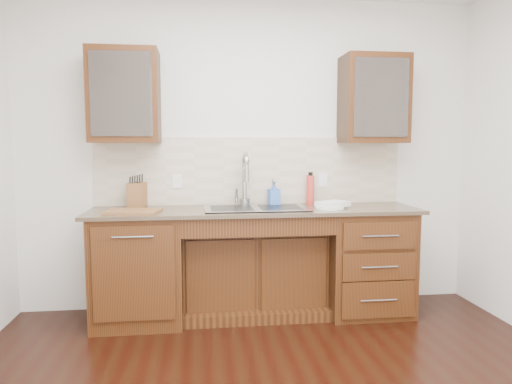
{
  "coord_description": "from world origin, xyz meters",
  "views": [
    {
      "loc": [
        -0.46,
        -2.27,
        1.42
      ],
      "look_at": [
        0.0,
        1.4,
        1.05
      ],
      "focal_mm": 32.0,
      "sensor_mm": 36.0,
      "label": 1
    }
  ],
  "objects": [
    {
      "name": "wall_back",
      "position": [
        0.0,
        1.8,
        1.35
      ],
      "size": [
        4.0,
        0.1,
        2.7
      ],
      "primitive_type": "cube",
      "color": "silver",
      "rests_on": "ground"
    },
    {
      "name": "cup_left_b",
      "position": [
        -0.98,
        1.58,
        1.77
      ],
      "size": [
        0.13,
        0.13,
        0.1
      ],
      "primitive_type": "imported",
      "rotation": [
        0.0,
        0.0,
        -0.27
      ],
      "color": "silver",
      "rests_on": "upper_cabinet_left"
    },
    {
      "name": "cup_left_a",
      "position": [
        -1.2,
        1.58,
        1.77
      ],
      "size": [
        0.15,
        0.15,
        0.1
      ],
      "primitive_type": "imported",
      "rotation": [
        0.0,
        0.0,
        -0.31
      ],
      "color": "white",
      "rests_on": "upper_cabinet_left"
    },
    {
      "name": "knife_block",
      "position": [
        -0.98,
        1.65,
        1.01
      ],
      "size": [
        0.15,
        0.21,
        0.21
      ],
      "primitive_type": "cube",
      "rotation": [
        0.0,
        0.0,
        -0.24
      ],
      "color": "#A37335",
      "rests_on": "countertop"
    },
    {
      "name": "dish_towel",
      "position": [
        0.64,
        1.38,
        0.94
      ],
      "size": [
        0.31,
        0.28,
        0.04
      ],
      "primitive_type": "cube",
      "rotation": [
        0.0,
        0.0,
        0.53
      ],
      "color": "silver",
      "rests_on": "plate"
    },
    {
      "name": "cup_right_b",
      "position": [
        1.13,
        1.58,
        1.77
      ],
      "size": [
        0.12,
        0.12,
        0.1
      ],
      "primitive_type": "imported",
      "rotation": [
        0.0,
        0.0,
        0.2
      ],
      "color": "silver",
      "rests_on": "upper_cabinet_right"
    },
    {
      "name": "cup_right_a",
      "position": [
        0.98,
        1.58,
        1.78
      ],
      "size": [
        0.14,
        0.14,
        0.11
      ],
      "primitive_type": "imported",
      "rotation": [
        0.0,
        0.0,
        -0.05
      ],
      "color": "white",
      "rests_on": "upper_cabinet_right"
    },
    {
      "name": "outlet_left",
      "position": [
        -0.65,
        1.73,
        1.12
      ],
      "size": [
        0.08,
        0.01,
        0.12
      ],
      "primitive_type": "cube",
      "color": "white",
      "rests_on": "backsplash"
    },
    {
      "name": "plate",
      "position": [
        0.6,
        1.34,
        0.92
      ],
      "size": [
        0.3,
        0.3,
        0.01
      ],
      "primitive_type": "cylinder",
      "rotation": [
        0.0,
        0.0,
        0.36
      ],
      "color": "white",
      "rests_on": "countertop"
    },
    {
      "name": "cutting_board",
      "position": [
        -0.97,
        1.32,
        0.92
      ],
      "size": [
        0.44,
        0.35,
        0.02
      ],
      "primitive_type": "cube",
      "rotation": [
        0.0,
        0.0,
        -0.19
      ],
      "color": "brown",
      "rests_on": "countertop"
    },
    {
      "name": "upper_cabinet_right",
      "position": [
        1.05,
        1.58,
        1.83
      ],
      "size": [
        0.55,
        0.34,
        0.75
      ],
      "primitive_type": "cube",
      "color": "#593014",
      "rests_on": "wall_back"
    },
    {
      "name": "base_cabinet_left",
      "position": [
        -0.95,
        1.44,
        0.44
      ],
      "size": [
        0.7,
        0.62,
        0.88
      ],
      "primitive_type": "cube",
      "color": "#593014",
      "rests_on": "ground"
    },
    {
      "name": "upper_cabinet_left",
      "position": [
        -1.05,
        1.58,
        1.83
      ],
      "size": [
        0.55,
        0.34,
        0.75
      ],
      "primitive_type": "cube",
      "color": "#593014",
      "rests_on": "wall_back"
    },
    {
      "name": "backsplash",
      "position": [
        0.0,
        1.74,
        1.21
      ],
      "size": [
        2.7,
        0.02,
        0.59
      ],
      "primitive_type": "cube",
      "color": "beige",
      "rests_on": "wall_back"
    },
    {
      "name": "base_cabinet_center",
      "position": [
        0.0,
        1.53,
        0.35
      ],
      "size": [
        1.2,
        0.44,
        0.7
      ],
      "primitive_type": "cube",
      "color": "#593014",
      "rests_on": "ground"
    },
    {
      "name": "soap_bottle",
      "position": [
        0.18,
        1.61,
        1.01
      ],
      "size": [
        0.11,
        0.11,
        0.21
      ],
      "primitive_type": "imported",
      "rotation": [
        0.0,
        0.0,
        0.15
      ],
      "color": "#3B6CCD",
      "rests_on": "countertop"
    },
    {
      "name": "filter_tap",
      "position": [
        0.18,
        1.65,
        1.03
      ],
      "size": [
        0.02,
        0.02,
        0.24
      ],
      "primitive_type": "cylinder",
      "color": "#999993",
      "rests_on": "countertop"
    },
    {
      "name": "water_bottle",
      "position": [
        0.52,
        1.66,
        1.04
      ],
      "size": [
        0.07,
        0.07,
        0.25
      ],
      "primitive_type": "cylinder",
      "rotation": [
        0.0,
        0.0,
        -0.09
      ],
      "color": "red",
      "rests_on": "countertop"
    },
    {
      "name": "faucet",
      "position": [
        -0.07,
        1.64,
        1.11
      ],
      "size": [
        0.04,
        0.04,
        0.4
      ],
      "primitive_type": "cylinder",
      "color": "#999993",
      "rests_on": "countertop"
    },
    {
      "name": "sink",
      "position": [
        0.0,
        1.41,
        0.83
      ],
      "size": [
        0.84,
        0.46,
        0.19
      ],
      "primitive_type": "cube",
      "color": "#9E9EA5",
      "rests_on": "countertop"
    },
    {
      "name": "outlet_right",
      "position": [
        0.65,
        1.73,
        1.12
      ],
      "size": [
        0.08,
        0.01,
        0.12
      ],
      "primitive_type": "cube",
      "color": "white",
      "rests_on": "backsplash"
    },
    {
      "name": "countertop",
      "position": [
        0.0,
        1.43,
        0.9
      ],
      "size": [
        2.7,
        0.65,
        0.03
      ],
      "primitive_type": "cube",
      "color": "#84705B",
      "rests_on": "base_cabinet_left"
    },
    {
      "name": "base_cabinet_right",
      "position": [
        0.95,
        1.44,
        0.44
      ],
      "size": [
        0.7,
        0.62,
        0.88
      ],
      "primitive_type": "cube",
      "color": "#593014",
      "rests_on": "ground"
    }
  ]
}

